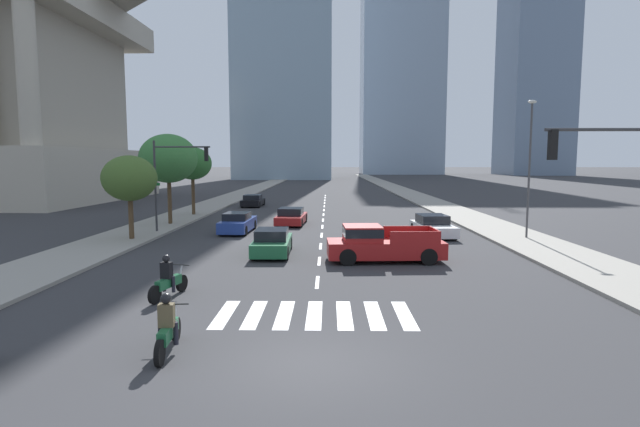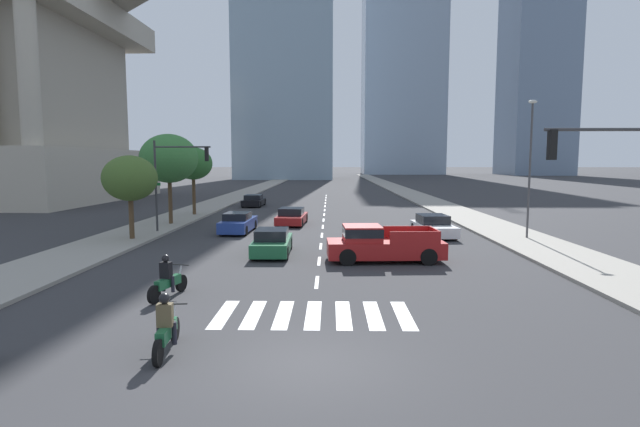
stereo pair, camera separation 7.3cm
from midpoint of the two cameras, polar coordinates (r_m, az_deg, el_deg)
The scene contains 20 objects.
ground_plane at distance 11.68m, azimuth -1.21°, elevation -17.03°, with size 800.00×800.00×0.00m, color #333335.
sidewalk_east at distance 42.51m, azimuth 16.55°, elevation -0.29°, with size 4.00×260.00×0.15m, color gray.
sidewalk_west at distance 42.76m, azimuth -15.44°, elevation -0.22°, with size 4.00×260.00×0.15m, color gray.
crosswalk_near at distance 15.06m, azimuth -0.63°, elevation -11.64°, with size 5.85×2.80×0.01m.
lane_divider_center at distance 42.59m, azimuth 0.53°, elevation -0.12°, with size 0.14×50.00×0.01m.
motorcycle_trailing at distance 12.63m, azimuth -17.23°, elevation -12.68°, with size 0.70×2.21×1.49m.
motorcycle_third at distance 17.49m, azimuth -17.13°, elevation -7.44°, with size 0.89×2.15×1.49m.
pickup_truck at distance 22.74m, azimuth 6.99°, elevation -3.53°, with size 5.38×2.24×1.67m.
sedan_white_0 at distance 31.03m, azimuth 13.07°, elevation -1.48°, with size 2.20×4.51×1.31m.
sedan_black_1 at distance 50.89m, azimuth -7.64°, elevation 1.46°, with size 1.98×4.58×1.20m.
sedan_red_2 at distance 35.80m, azimuth -3.24°, elevation -0.39°, with size 2.15×4.45×1.24m.
sedan_blue_3 at distance 32.28m, azimuth -9.41°, elevation -1.10°, with size 1.88×4.51×1.31m.
sedan_green_4 at distance 24.43m, azimuth -5.48°, elevation -3.38°, with size 1.83×4.25×1.29m.
traffic_signal_near at distance 17.41m, azimuth 32.07°, elevation 3.53°, with size 4.27×0.28×5.78m.
traffic_signal_far at distance 32.41m, azimuth -16.33°, elevation 4.86°, with size 3.84×0.28×5.75m.
street_lamp_east at distance 30.97m, azimuth 23.27°, elevation 5.81°, with size 0.50×0.24×7.92m.
street_tree_nearest at distance 30.14m, azimuth -21.13°, elevation 3.81°, with size 3.06×3.06×4.79m.
street_tree_second at distance 36.67m, azimuth -17.07°, elevation 6.11°, with size 4.06×4.06×6.38m.
street_tree_third at distance 42.56m, azimuth -14.46°, elevation 5.62°, with size 3.19×3.19×5.63m.
office_tower_center_skyline at distance 191.29m, azimuth 9.64°, elevation 20.02°, with size 28.63×21.41×114.65m.
Camera 2 is at (0.49, -10.74, 4.58)m, focal length 27.59 mm.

